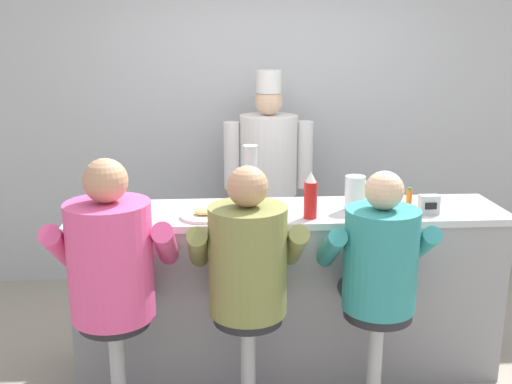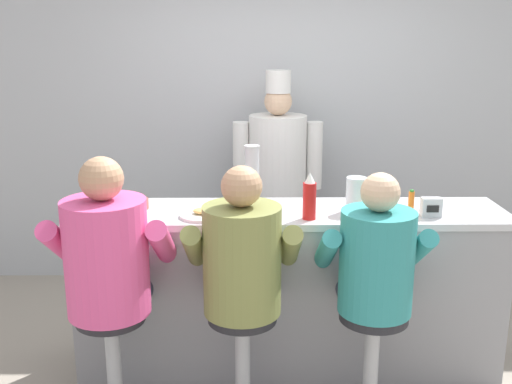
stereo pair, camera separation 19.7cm
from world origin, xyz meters
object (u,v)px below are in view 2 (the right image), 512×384
breakfast_plate (204,214)px  diner_seated_olive (242,267)px  cup_stack_steel (252,175)px  ketchup_bottle_red (309,197)px  mustard_bottle_yellow (383,203)px  water_pitcher_clear (356,195)px  diner_seated_pink (109,263)px  cook_in_whites_near (277,174)px  diner_seated_teal (375,270)px  coffee_mug_white (97,215)px  cereal_bowl (135,204)px  hot_sauce_bottle_orange (411,202)px  napkin_dispenser_chrome (431,207)px

breakfast_plate → diner_seated_olive: bearing=-59.2°
cup_stack_steel → ketchup_bottle_red: bearing=-44.8°
mustard_bottle_yellow → water_pitcher_clear: size_ratio=1.01×
diner_seated_pink → cook_in_whites_near: size_ratio=0.82×
water_pitcher_clear → breakfast_plate: (-0.88, -0.09, -0.09)m
mustard_bottle_yellow → diner_seated_teal: bearing=-107.5°
water_pitcher_clear → diner_seated_pink: diner_seated_pink is taller
ketchup_bottle_red → breakfast_plate: ketchup_bottle_red is taller
coffee_mug_white → diner_seated_pink: (0.12, -0.28, -0.18)m
ketchup_bottle_red → water_pitcher_clear: (0.29, 0.14, -0.02)m
cereal_bowl → coffee_mug_white: (-0.16, -0.26, 0.01)m
diner_seated_teal → hot_sauce_bottle_orange: bearing=56.1°
napkin_dispenser_chrome → diner_seated_pink: diner_seated_pink is taller
ketchup_bottle_red → mustard_bottle_yellow: ketchup_bottle_red is taller
cup_stack_steel → hot_sauce_bottle_orange: bearing=-13.4°
diner_seated_pink → diner_seated_olive: size_ratio=1.03×
mustard_bottle_yellow → cook_in_whites_near: 1.48m
hot_sauce_bottle_orange → napkin_dispenser_chrome: hot_sauce_bottle_orange is taller
cereal_bowl → napkin_dispenser_chrome: 1.73m
diner_seated_teal → cup_stack_steel: bearing=134.7°
diner_seated_pink → coffee_mug_white: bearing=112.8°
cereal_bowl → breakfast_plate: bearing=-21.7°
coffee_mug_white → diner_seated_olive: bearing=-19.1°
coffee_mug_white → diner_seated_teal: (1.50, -0.28, -0.22)m
diner_seated_pink → cook_in_whites_near: 1.93m
diner_seated_pink → cook_in_whites_near: bearing=60.5°
ketchup_bottle_red → breakfast_plate: (-0.60, 0.05, -0.11)m
mustard_bottle_yellow → hot_sauce_bottle_orange: size_ratio=1.47×
water_pitcher_clear → cereal_bowl: 1.31m
hot_sauce_bottle_orange → cup_stack_steel: cup_stack_steel is taller
diner_seated_pink → cook_in_whites_near: cook_in_whites_near is taller
breakfast_plate → napkin_dispenser_chrome: size_ratio=2.47×
ketchup_bottle_red → water_pitcher_clear: size_ratio=1.31×
water_pitcher_clear → cereal_bowl: water_pitcher_clear is taller
water_pitcher_clear → cup_stack_steel: cup_stack_steel is taller
diner_seated_pink → diner_seated_teal: (1.38, -0.00, -0.04)m
water_pitcher_clear → diner_seated_teal: size_ratio=0.15×
diner_seated_pink → water_pitcher_clear: bearing=18.9°
coffee_mug_white → cook_in_whites_near: bearing=52.7°
diner_seated_pink → napkin_dispenser_chrome: bearing=11.3°
cereal_bowl → diner_seated_teal: 1.45m
water_pitcher_clear → napkin_dispenser_chrome: 0.43m
ketchup_bottle_red → water_pitcher_clear: bearing=26.4°
cook_in_whites_near → diner_seated_olive: bearing=-98.7°
hot_sauce_bottle_orange → diner_seated_olive: size_ratio=0.10×
coffee_mug_white → breakfast_plate: bearing=8.9°
diner_seated_olive → breakfast_plate: bearing=120.8°
breakfast_plate → diner_seated_olive: (0.22, -0.37, -0.17)m
napkin_dispenser_chrome → diner_seated_olive: 1.15m
cup_stack_steel → diner_seated_olive: size_ratio=0.26×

